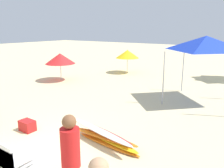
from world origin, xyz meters
name	(u,v)px	position (x,y,z in m)	size (l,w,h in m)	color
ground	(18,153)	(0.00, 0.00, 0.00)	(80.00, 80.00, 0.00)	beige
stacked_plastic_chairs	(12,162)	(1.18, -0.81, 0.60)	(0.48, 0.48, 1.02)	white
surfboard_pile	(105,136)	(1.53, 1.68, 0.21)	(2.52, 0.85, 0.40)	orange
lifeguard_near_center	(71,157)	(2.48, -0.53, 1.02)	(0.32, 0.32, 1.77)	#33598C
popup_canopy	(206,43)	(2.73, 6.99, 2.49)	(2.52, 2.52, 2.80)	#B2B2B7
beach_umbrella_mid	(127,54)	(-3.26, 10.78, 1.34)	(1.61, 1.61, 1.62)	beige
beach_umbrella_far	(60,59)	(-5.28, 6.40, 1.34)	(1.77, 1.77, 1.65)	beige
cooler_box	(27,126)	(-0.92, 0.95, 0.17)	(0.48, 0.33, 0.33)	red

